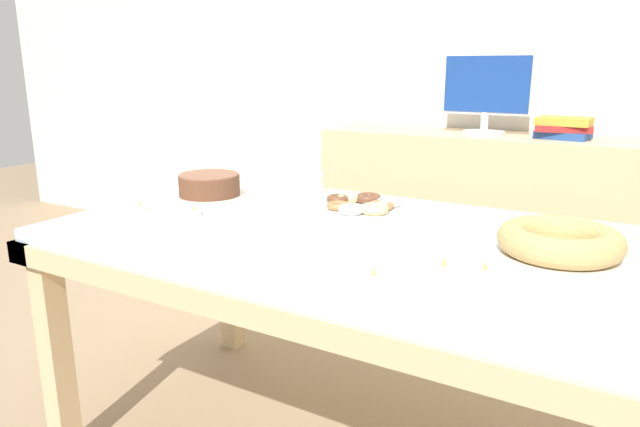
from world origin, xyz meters
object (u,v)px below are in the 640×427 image
at_px(computer_monitor, 486,94).
at_px(tealight_centre, 444,268).
at_px(tealight_near_front, 485,272).
at_px(tealight_near_cakes, 195,212).
at_px(tealight_left_edge, 373,278).
at_px(pastry_platter, 361,207).
at_px(plate_stack, 294,184).
at_px(book_stack, 564,128).
at_px(cake_chocolate_round, 210,187).
at_px(tealight_right_edge, 140,207).
at_px(cake_golden_bundt, 560,243).

relative_size(computer_monitor, tealight_centre, 10.60).
xyz_separation_m(tealight_near_front, tealight_near_cakes, (-0.90, 0.08, 0.00)).
xyz_separation_m(tealight_near_front, tealight_left_edge, (-0.19, -0.15, 0.00)).
xyz_separation_m(pastry_platter, tealight_centre, (0.40, -0.40, -0.01)).
height_order(computer_monitor, plate_stack, computer_monitor).
relative_size(book_stack, tealight_centre, 6.48).
bearing_deg(tealight_near_cakes, tealight_centre, -7.19).
relative_size(cake_chocolate_round, tealight_near_cakes, 6.67).
xyz_separation_m(cake_chocolate_round, tealight_left_edge, (0.82, -0.43, -0.03)).
distance_m(cake_chocolate_round, plate_stack, 0.30).
distance_m(plate_stack, tealight_centre, 0.88).
height_order(cake_chocolate_round, plate_stack, cake_chocolate_round).
height_order(tealight_left_edge, tealight_near_cakes, same).
distance_m(computer_monitor, cake_chocolate_round, 1.47).
xyz_separation_m(tealight_near_front, tealight_right_edge, (-1.08, 0.04, 0.00)).
xyz_separation_m(pastry_platter, tealight_right_edge, (-0.60, -0.34, -0.01)).
xyz_separation_m(book_stack, cake_golden_bundt, (0.20, -1.41, -0.13)).
xyz_separation_m(pastry_platter, plate_stack, (-0.32, 0.11, 0.02)).
bearing_deg(pastry_platter, tealight_centre, -44.85).
bearing_deg(cake_chocolate_round, plate_stack, 46.04).
bearing_deg(tealight_near_front, tealight_near_cakes, 174.68).
xyz_separation_m(cake_chocolate_round, tealight_near_front, (1.01, -0.28, -0.03)).
bearing_deg(pastry_platter, computer_monitor, 87.80).
distance_m(cake_golden_bundt, plate_stack, 0.96).
bearing_deg(cake_golden_bundt, cake_chocolate_round, 176.03).
xyz_separation_m(pastry_platter, tealight_left_edge, (0.29, -0.53, -0.01)).
height_order(plate_stack, tealight_near_front, plate_stack).
xyz_separation_m(cake_chocolate_round, tealight_right_edge, (-0.08, -0.24, -0.03)).
relative_size(cake_golden_bundt, plate_stack, 1.37).
bearing_deg(computer_monitor, tealight_near_front, -74.91).
xyz_separation_m(book_stack, tealight_centre, (-0.00, -1.63, -0.16)).
bearing_deg(tealight_left_edge, computer_monitor, 97.87).
distance_m(plate_stack, tealight_left_edge, 0.89).
bearing_deg(book_stack, tealight_right_edge, -122.64).
distance_m(cake_chocolate_round, cake_golden_bundt, 1.13).
bearing_deg(plate_stack, tealight_near_front, -31.54).
xyz_separation_m(cake_golden_bundt, plate_stack, (-0.92, 0.29, -0.00)).
relative_size(tealight_near_front, tealight_near_cakes, 1.00).
height_order(cake_chocolate_round, tealight_centre, cake_chocolate_round).
height_order(cake_golden_bundt, tealight_centre, cake_golden_bundt).
bearing_deg(cake_chocolate_round, pastry_platter, 10.65).
height_order(book_stack, tealight_right_edge, book_stack).
distance_m(cake_golden_bundt, tealight_near_front, 0.24).
xyz_separation_m(computer_monitor, tealight_right_edge, (-0.65, -1.57, -0.30)).
relative_size(book_stack, cake_golden_bundt, 0.90).
distance_m(tealight_centre, tealight_near_cakes, 0.82).
xyz_separation_m(computer_monitor, pastry_platter, (-0.05, -1.23, -0.30)).
bearing_deg(tealight_centre, book_stack, 89.83).
xyz_separation_m(cake_golden_bundt, tealight_near_cakes, (-1.01, -0.12, -0.03)).
distance_m(tealight_near_cakes, tealight_right_edge, 0.19).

